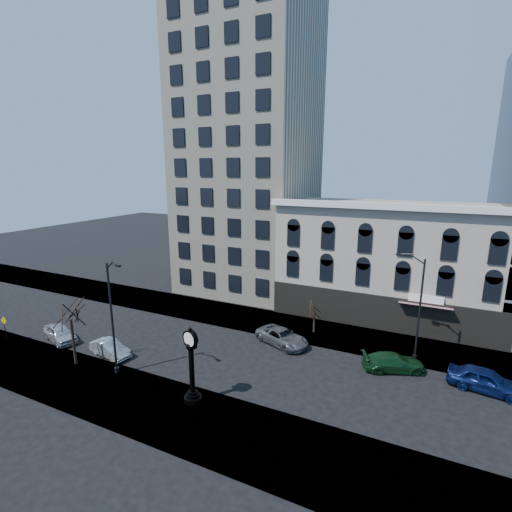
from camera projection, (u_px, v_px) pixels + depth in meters
The scene contains 16 objects.
ground at pixel (215, 354), 31.90m from camera, with size 160.00×160.00×0.00m, color black.
sidewalk_far at pixel (255, 320), 38.93m from camera, with size 160.00×6.00×0.12m, color gray.
sidewalk_near at pixel (153, 405), 24.85m from camera, with size 160.00×6.00×0.12m, color gray.
cream_tower at pixel (248, 138), 46.63m from camera, with size 15.90×15.40×42.50m.
victorian_row at pixel (388, 260), 39.54m from camera, with size 22.60×11.19×12.50m.
street_clock at pixel (192, 368), 24.67m from camera, with size 1.22×1.22×5.38m.
street_lamp_near at pixel (113, 288), 26.67m from camera, with size 2.30×1.08×9.30m.
street_lamp_far at pixel (414, 279), 29.49m from camera, with size 2.34×0.51×9.05m.
bare_tree_near at pixel (69, 309), 29.00m from camera, with size 3.61×3.61×6.20m.
bare_tree_far at pixel (315, 306), 35.25m from camera, with size 2.08×2.08×3.58m.
warning_sign at pixel (4, 324), 33.69m from camera, with size 0.76×0.06×2.34m.
car_near_a at pixel (60, 333), 34.13m from camera, with size 1.74×4.33×1.48m, color #A5A8AD.
car_near_b at pixel (110, 349), 31.41m from camera, with size 1.40×4.00×1.32m, color #A5A8AD.
car_far_a at pixel (282, 337), 33.45m from camera, with size 2.36×5.11×1.42m, color #595B60.
car_far_b at pixel (393, 362), 29.12m from camera, with size 1.94×4.77×1.39m, color #143F1E.
car_far_c at pixel (486, 380), 26.38m from camera, with size 1.98×4.93×1.68m, color #0C194C.
Camera 1 is at (15.59, -24.84, 15.52)m, focal length 26.00 mm.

